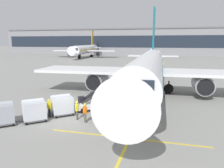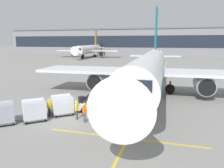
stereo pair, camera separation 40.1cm
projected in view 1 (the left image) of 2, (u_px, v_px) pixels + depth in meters
name	position (u px, v px, depth m)	size (l,w,h in m)	color
ground_plane	(70.00, 122.00, 19.78)	(600.00, 600.00, 0.00)	gray
parked_airplane	(148.00, 68.00, 29.88)	(30.46, 40.07, 13.43)	white
belt_loader	(93.00, 101.00, 23.38)	(4.64, 4.39, 3.36)	silver
baggage_cart_lead	(62.00, 105.00, 21.57)	(2.56, 2.53, 1.91)	#515156
baggage_cart_second	(34.00, 110.00, 19.88)	(2.56, 2.53, 1.91)	#515156
baggage_cart_third	(2.00, 114.00, 18.93)	(2.56, 2.53, 1.91)	#515156
ground_crew_by_loader	(98.00, 102.00, 22.43)	(0.35, 0.55, 1.74)	#514C42
ground_crew_by_carts	(85.00, 111.00, 19.53)	(0.44, 0.44, 1.74)	#514C42
ground_crew_marshaller	(77.00, 109.00, 20.27)	(0.32, 0.56, 1.74)	#514C42
ground_crew_wingwalker	(49.00, 107.00, 20.91)	(0.50, 0.40, 1.74)	black
safety_cone_engine_keepout	(95.00, 97.00, 27.28)	(0.63, 0.63, 0.72)	black
safety_cone_wingtip	(102.00, 89.00, 31.97)	(0.56, 0.56, 0.64)	black
safety_cone_nose_mark	(113.00, 91.00, 30.44)	(0.60, 0.60, 0.69)	black
apron_guidance_line_lead_in	(149.00, 95.00, 29.78)	(0.20, 110.00, 0.01)	yellow
apron_guidance_line_stop_bar	(126.00, 138.00, 16.51)	(12.00, 0.20, 0.01)	yellow
terminal_building	(130.00, 42.00, 122.86)	(145.52, 15.05, 14.00)	gray
distant_airplane	(85.00, 50.00, 100.04)	(28.11, 37.34, 12.53)	white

